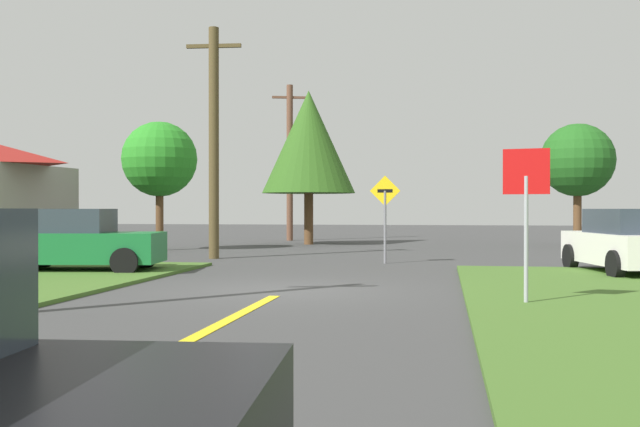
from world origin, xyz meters
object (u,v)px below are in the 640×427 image
at_px(oak_tree_left, 309,142).
at_px(oak_tree_right, 160,160).
at_px(stop_sign, 526,196).
at_px(car_on_crossroad, 632,242).
at_px(utility_pole_mid, 214,140).
at_px(pine_tree_center, 577,161).
at_px(parked_car_near_building, 76,241).
at_px(direction_sign, 385,209).
at_px(utility_pole_far, 290,161).

relative_size(oak_tree_left, oak_tree_right, 1.39).
xyz_separation_m(stop_sign, car_on_crossroad, (3.23, 6.60, -1.03)).
xyz_separation_m(utility_pole_mid, pine_tree_center, (13.06, 10.08, -0.15)).
xyz_separation_m(car_on_crossroad, oak_tree_left, (-10.60, 13.87, 3.85)).
xyz_separation_m(parked_car_near_building, direction_sign, (7.48, 4.44, 0.82)).
height_order(stop_sign, oak_tree_left, oak_tree_left).
height_order(stop_sign, direction_sign, stop_sign).
bearing_deg(parked_car_near_building, utility_pole_mid, 63.79).
xyz_separation_m(car_on_crossroad, utility_pole_mid, (-11.92, 3.94, 3.04)).
relative_size(car_on_crossroad, utility_pole_far, 0.56).
distance_m(parked_car_near_building, utility_pole_mid, 6.67).
relative_size(utility_pole_far, oak_tree_right, 1.58).
relative_size(car_on_crossroad, utility_pole_mid, 0.60).
bearing_deg(car_on_crossroad, pine_tree_center, -15.38).
height_order(car_on_crossroad, pine_tree_center, pine_tree_center).
xyz_separation_m(direction_sign, oak_tree_left, (-4.33, 11.13, 3.03)).
height_order(car_on_crossroad, utility_pole_mid, utility_pole_mid).
relative_size(utility_pole_mid, pine_tree_center, 1.42).
distance_m(pine_tree_center, oak_tree_right, 17.61).
bearing_deg(oak_tree_right, parked_car_near_building, -80.06).
distance_m(stop_sign, parked_car_near_building, 11.65).
bearing_deg(parked_car_near_building, stop_sign, -33.22).
bearing_deg(utility_pole_far, parked_car_near_building, -94.29).
bearing_deg(utility_pole_mid, parked_car_near_building, -107.96).
relative_size(utility_pole_mid, oak_tree_left, 1.07).
distance_m(car_on_crossroad, parked_car_near_building, 13.86).
bearing_deg(stop_sign, pine_tree_center, -90.96).
bearing_deg(parked_car_near_building, car_on_crossroad, -1.20).
height_order(parked_car_near_building, utility_pole_far, utility_pole_far).
height_order(car_on_crossroad, utility_pole_far, utility_pole_far).
relative_size(pine_tree_center, oak_tree_right, 1.05).
height_order(utility_pole_far, oak_tree_right, utility_pole_far).
bearing_deg(parked_car_near_building, utility_pole_far, 77.46).
xyz_separation_m(utility_pole_mid, direction_sign, (5.65, -1.21, -2.23)).
distance_m(parked_car_near_building, oak_tree_right, 10.46).
bearing_deg(oak_tree_left, stop_sign, -70.19).
xyz_separation_m(oak_tree_left, pine_tree_center, (11.74, 0.15, -0.96)).
bearing_deg(oak_tree_left, oak_tree_right, -131.00).
xyz_separation_m(stop_sign, oak_tree_right, (-12.27, 14.84, 1.70)).
height_order(oak_tree_left, pine_tree_center, oak_tree_left).
xyz_separation_m(stop_sign, direction_sign, (-3.04, 9.34, -0.22)).
xyz_separation_m(utility_pole_far, oak_tree_right, (-3.20, -9.51, -0.53)).
height_order(utility_pole_mid, oak_tree_left, utility_pole_mid).
height_order(utility_pole_far, pine_tree_center, utility_pole_far).
bearing_deg(utility_pole_far, stop_sign, -69.59).
bearing_deg(utility_pole_far, oak_tree_right, -108.61).
bearing_deg(direction_sign, stop_sign, -71.96).
relative_size(stop_sign, utility_pole_far, 0.33).
relative_size(stop_sign, direction_sign, 1.00).
bearing_deg(stop_sign, direction_sign, -60.96).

